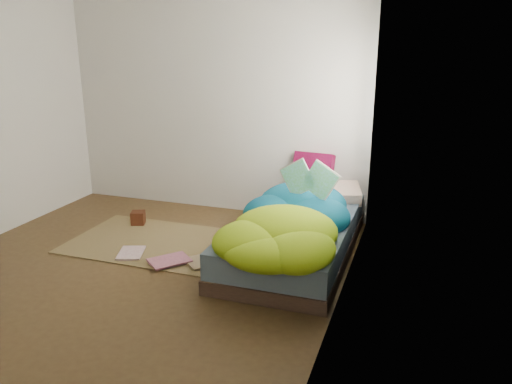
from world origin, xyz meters
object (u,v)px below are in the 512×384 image
(wooden_box, at_px, (138,218))
(floor_book_b, at_px, (164,256))
(open_book, at_px, (309,169))
(floor_book_a, at_px, (119,253))
(bed, at_px, (294,237))
(pillow_magenta, at_px, (313,173))

(wooden_box, height_order, floor_book_b, wooden_box)
(open_book, bearing_deg, floor_book_a, -151.93)
(bed, distance_m, floor_book_b, 1.20)
(open_book, height_order, floor_book_a, open_book)
(pillow_magenta, bearing_deg, bed, -80.96)
(bed, xyz_separation_m, open_book, (0.10, 0.05, 0.65))
(bed, bearing_deg, pillow_magenta, 92.96)
(pillow_magenta, distance_m, floor_book_b, 1.81)
(pillow_magenta, xyz_separation_m, floor_book_a, (-1.47, -1.46, -0.53))
(pillow_magenta, height_order, open_book, open_book)
(pillow_magenta, bearing_deg, open_book, -73.99)
(bed, relative_size, open_book, 4.50)
(bed, relative_size, floor_book_b, 5.80)
(bed, height_order, pillow_magenta, pillow_magenta)
(pillow_magenta, bearing_deg, floor_book_a, -129.04)
(pillow_magenta, relative_size, open_book, 0.95)
(wooden_box, distance_m, floor_book_a, 0.81)
(open_book, height_order, wooden_box, open_book)
(bed, distance_m, open_book, 0.66)
(open_book, relative_size, floor_book_a, 1.47)
(open_book, bearing_deg, bed, -148.18)
(wooden_box, bearing_deg, floor_book_b, -44.97)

